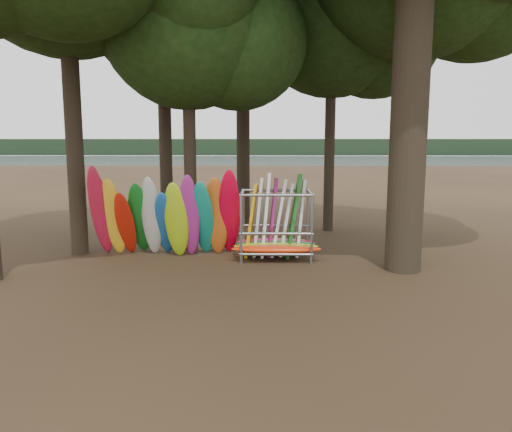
{
  "coord_description": "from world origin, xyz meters",
  "views": [
    {
      "loc": [
        0.54,
        -14.22,
        3.81
      ],
      "look_at": [
        0.22,
        1.5,
        1.4
      ],
      "focal_mm": 35.0,
      "sensor_mm": 36.0,
      "label": 1
    }
  ],
  "objects": [
    {
      "name": "kayak_row",
      "position": [
        -2.8,
        1.75,
        1.31
      ],
      "size": [
        4.98,
        1.93,
        3.15
      ],
      "color": "red",
      "rests_on": "ground"
    },
    {
      "name": "oak_3",
      "position": [
        3.17,
        6.73,
        8.77
      ],
      "size": [
        7.61,
        7.61,
        12.1
      ],
      "color": "black",
      "rests_on": "ground"
    },
    {
      "name": "oak_5",
      "position": [
        -2.06,
        2.83,
        7.65
      ],
      "size": [
        6.64,
        6.64,
        10.55
      ],
      "color": "black",
      "rests_on": "ground"
    },
    {
      "name": "storage_rack",
      "position": [
        0.86,
        1.61,
        1.02
      ],
      "size": [
        2.85,
        1.62,
        2.78
      ],
      "color": "gray",
      "rests_on": "ground"
    },
    {
      "name": "far_shore",
      "position": [
        0.0,
        110.0,
        2.0
      ],
      "size": [
        160.0,
        4.0,
        4.0
      ],
      "primitive_type": "cube",
      "color": "black",
      "rests_on": "ground"
    },
    {
      "name": "lake",
      "position": [
        0.0,
        60.0,
        0.0
      ],
      "size": [
        160.0,
        160.0,
        0.0
      ],
      "primitive_type": "plane",
      "color": "gray",
      "rests_on": "ground"
    },
    {
      "name": "ground",
      "position": [
        0.0,
        0.0,
        0.0
      ],
      "size": [
        120.0,
        120.0,
        0.0
      ],
      "primitive_type": "plane",
      "color": "#47331E",
      "rests_on": "ground"
    }
  ]
}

